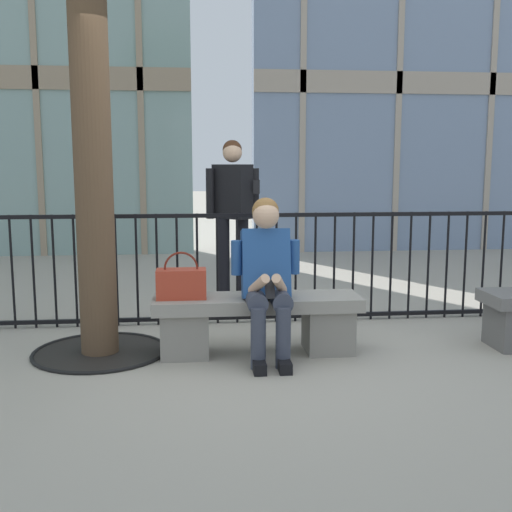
{
  "coord_description": "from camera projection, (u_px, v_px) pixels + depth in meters",
  "views": [
    {
      "loc": [
        -0.47,
        -4.57,
        1.45
      ],
      "look_at": [
        0.0,
        0.1,
        0.75
      ],
      "focal_mm": 42.69,
      "sensor_mm": 36.0,
      "label": 1
    }
  ],
  "objects": [
    {
      "name": "seated_person_with_phone",
      "position": [
        267.0,
        274.0,
        4.54
      ],
      "size": [
        0.52,
        0.66,
        1.21
      ],
      "color": "#383D4C",
      "rests_on": "ground"
    },
    {
      "name": "plaza_railing",
      "position": [
        247.0,
        268.0,
        5.6
      ],
      "size": [
        7.48,
        0.04,
        1.02
      ],
      "color": "black",
      "rests_on": "ground"
    },
    {
      "name": "bystander_at_railing",
      "position": [
        233.0,
        209.0,
        6.36
      ],
      "size": [
        0.55,
        0.42,
        1.71
      ],
      "color": "black",
      "rests_on": "ground"
    },
    {
      "name": "ground_plane",
      "position": [
        257.0,
        353.0,
        4.76
      ],
      "size": [
        60.0,
        60.0,
        0.0
      ],
      "primitive_type": "plane",
      "color": "#A8A091"
    },
    {
      "name": "handbag_on_bench",
      "position": [
        181.0,
        283.0,
        4.6
      ],
      "size": [
        0.37,
        0.19,
        0.36
      ],
      "color": "#B23823",
      "rests_on": "stone_bench"
    },
    {
      "name": "stone_bench",
      "position": [
        257.0,
        319.0,
        4.72
      ],
      "size": [
        1.6,
        0.44,
        0.45
      ],
      "color": "gray",
      "rests_on": "ground"
    }
  ]
}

